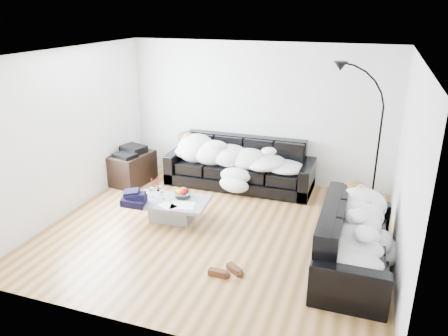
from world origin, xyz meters
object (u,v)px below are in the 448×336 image
(candle_left, at_px, (152,185))
(av_cabinet, at_px, (132,168))
(sleeper_right, at_px, (357,223))
(candle_right, at_px, (158,184))
(coffee_table, at_px, (171,210))
(wine_glass_b, at_px, (151,192))
(shoes, at_px, (225,271))
(sofa_back, at_px, (240,164))
(wine_glass_c, at_px, (163,194))
(sleeper_back, at_px, (239,154))
(fruit_bowl, at_px, (183,193))
(sofa_right, at_px, (355,239))
(stereo, at_px, (131,151))
(wine_glass_a, at_px, (161,190))
(floor_lamp, at_px, (378,146))

(candle_left, xyz_separation_m, av_cabinet, (-0.93, 0.94, -0.16))
(sleeper_right, height_order, candle_right, sleeper_right)
(coffee_table, distance_m, wine_glass_b, 0.42)
(candle_left, distance_m, shoes, 2.25)
(sofa_back, distance_m, candle_left, 1.79)
(coffee_table, xyz_separation_m, wine_glass_c, (-0.14, 0.00, 0.26))
(sleeper_back, distance_m, coffee_table, 1.81)
(sleeper_back, bearing_deg, candle_right, -125.11)
(fruit_bowl, bearing_deg, wine_glass_c, -146.36)
(sleeper_right, height_order, av_cabinet, sleeper_right)
(sleeper_back, relative_size, sleeper_right, 1.31)
(sofa_right, xyz_separation_m, stereo, (-4.18, 1.60, 0.23))
(coffee_table, xyz_separation_m, shoes, (1.30, -1.13, -0.12))
(fruit_bowl, xyz_separation_m, shoes, (1.17, -1.31, -0.37))
(coffee_table, bearing_deg, stereo, 139.61)
(sofa_right, relative_size, wine_glass_a, 12.14)
(candle_left, distance_m, candle_right, 0.10)
(wine_glass_b, height_order, floor_lamp, floor_lamp)
(sleeper_back, relative_size, fruit_bowl, 9.07)
(candle_left, bearing_deg, sleeper_right, -11.44)
(coffee_table, relative_size, candle_left, 5.37)
(candle_left, bearing_deg, wine_glass_c, -36.46)
(sleeper_back, bearing_deg, av_cabinet, -166.87)
(sleeper_right, bearing_deg, fruit_bowl, 77.30)
(sofa_back, relative_size, wine_glass_c, 15.30)
(sofa_back, distance_m, av_cabinet, 2.05)
(shoes, bearing_deg, sofa_right, 37.10)
(sofa_right, bearing_deg, stereo, 69.08)
(sleeper_right, relative_size, coffee_table, 1.51)
(wine_glass_c, bearing_deg, av_cabinet, 136.74)
(sleeper_back, height_order, sleeper_right, sleeper_back)
(sleeper_back, relative_size, wine_glass_b, 12.57)
(stereo, distance_m, floor_lamp, 4.40)
(sleeper_right, xyz_separation_m, floor_lamp, (0.18, 2.08, 0.41))
(shoes, xyz_separation_m, floor_lamp, (1.68, 2.78, 1.00))
(shoes, bearing_deg, floor_lamp, 70.90)
(wine_glass_c, bearing_deg, wine_glass_a, 126.64)
(av_cabinet, bearing_deg, stereo, 0.00)
(sofa_right, distance_m, stereo, 4.48)
(sofa_right, distance_m, wine_glass_b, 3.16)
(wine_glass_b, xyz_separation_m, shoes, (1.63, -1.14, -0.38))
(sleeper_back, distance_m, stereo, 2.03)
(wine_glass_b, height_order, av_cabinet, av_cabinet)
(fruit_bowl, bearing_deg, candle_left, 174.54)
(sleeper_right, xyz_separation_m, coffee_table, (-2.80, 0.42, -0.46))
(sofa_right, bearing_deg, av_cabinet, 69.08)
(wine_glass_c, height_order, shoes, wine_glass_c)
(stereo, height_order, floor_lamp, floor_lamp)
(av_cabinet, height_order, floor_lamp, floor_lamp)
(sleeper_right, xyz_separation_m, stereo, (-4.18, 1.60, 0.01))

